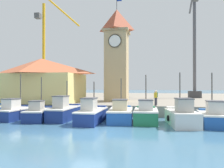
# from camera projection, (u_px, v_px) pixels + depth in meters

# --- Properties ---
(ground_plane) EXTENTS (300.00, 300.00, 0.00)m
(ground_plane) POSITION_uv_depth(u_px,v_px,m) (89.00, 132.00, 15.47)
(ground_plane) COLOR teal
(quay_wharf) EXTENTS (120.00, 40.00, 1.15)m
(quay_wharf) POSITION_uv_depth(u_px,v_px,m) (130.00, 99.00, 43.27)
(quay_wharf) COLOR gray
(quay_wharf) RESTS_ON ground
(fishing_boat_left_outer) EXTENTS (2.35, 4.68, 4.47)m
(fishing_boat_left_outer) POSITION_uv_depth(u_px,v_px,m) (16.00, 112.00, 21.58)
(fishing_boat_left_outer) COLOR navy
(fishing_boat_left_outer) RESTS_ON ground
(fishing_boat_left_inner) EXTENTS (2.49, 4.41, 4.15)m
(fishing_boat_left_inner) POSITION_uv_depth(u_px,v_px,m) (39.00, 113.00, 20.73)
(fishing_boat_left_inner) COLOR navy
(fishing_boat_left_inner) RESTS_ON ground
(fishing_boat_mid_left) EXTENTS (1.93, 4.95, 3.78)m
(fishing_boat_mid_left) POSITION_uv_depth(u_px,v_px,m) (64.00, 111.00, 21.13)
(fishing_boat_mid_left) COLOR navy
(fishing_boat_mid_left) RESTS_ON ground
(fishing_boat_center) EXTENTS (1.97, 5.23, 3.69)m
(fishing_boat_center) POSITION_uv_depth(u_px,v_px,m) (92.00, 114.00, 19.60)
(fishing_boat_center) COLOR navy
(fishing_boat_center) RESTS_ON ground
(fishing_boat_mid_right) EXTENTS (2.52, 4.97, 4.02)m
(fishing_boat_mid_right) POSITION_uv_depth(u_px,v_px,m) (121.00, 114.00, 20.12)
(fishing_boat_mid_right) COLOR #2356A8
(fishing_boat_mid_right) RESTS_ON ground
(fishing_boat_right_inner) EXTENTS (2.22, 4.16, 4.30)m
(fishing_boat_right_inner) POSITION_uv_depth(u_px,v_px,m) (146.00, 114.00, 19.48)
(fishing_boat_right_inner) COLOR #237A4C
(fishing_boat_right_inner) RESTS_ON ground
(fishing_boat_right_outer) EXTENTS (2.58, 4.71, 4.44)m
(fishing_boat_right_outer) POSITION_uv_depth(u_px,v_px,m) (182.00, 116.00, 18.08)
(fishing_boat_right_outer) COLOR silver
(fishing_boat_right_outer) RESTS_ON ground
(fishing_boat_far_right) EXTENTS (2.34, 4.36, 4.40)m
(fishing_boat_far_right) POSITION_uv_depth(u_px,v_px,m) (213.00, 117.00, 17.93)
(fishing_boat_far_right) COLOR #2356A8
(fishing_boat_far_right) RESTS_ON ground
(clock_tower) EXTENTS (3.52, 3.52, 14.45)m
(clock_tower) POSITION_uv_depth(u_px,v_px,m) (117.00, 52.00, 30.50)
(clock_tower) COLOR tan
(clock_tower) RESTS_ON quay_wharf
(warehouse_left) EXTENTS (10.45, 7.14, 5.71)m
(warehouse_left) POSITION_uv_depth(u_px,v_px,m) (41.00, 80.00, 28.48)
(warehouse_left) COLOR #E5D17A
(warehouse_left) RESTS_ON quay_wharf
(port_crane_near) EXTENTS (2.00, 9.11, 20.27)m
(port_crane_near) POSITION_uv_depth(u_px,v_px,m) (194.00, 53.00, 38.89)
(port_crane_near) COLOR #353539
(port_crane_near) RESTS_ON quay_wharf
(port_crane_far) EXTENTS (5.90, 9.44, 19.97)m
(port_crane_far) POSITION_uv_depth(u_px,v_px,m) (45.00, 59.00, 42.70)
(port_crane_far) COLOR #976E11
(port_crane_far) RESTS_ON quay_wharf
(dock_worker_near_tower) EXTENTS (0.34, 0.22, 1.62)m
(dock_worker_near_tower) POSITION_uv_depth(u_px,v_px,m) (156.00, 98.00, 23.38)
(dock_worker_near_tower) COLOR #33333D
(dock_worker_near_tower) RESTS_ON quay_wharf
(dock_worker_along_quay) EXTENTS (0.34, 0.22, 1.62)m
(dock_worker_along_quay) POSITION_uv_depth(u_px,v_px,m) (156.00, 97.00, 24.51)
(dock_worker_along_quay) COLOR #33333D
(dock_worker_along_quay) RESTS_ON quay_wharf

